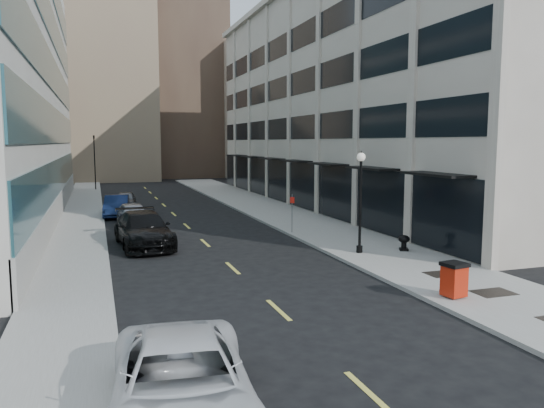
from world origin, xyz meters
TOP-DOWN VIEW (x-y plane):
  - ground at (0.00, 0.00)m, footprint 160.00×160.00m
  - sidewalk_right at (7.50, 20.00)m, footprint 5.00×80.00m
  - sidewalk_left at (-6.50, 20.00)m, footprint 3.00×80.00m
  - building_right at (16.94, 26.99)m, footprint 15.30×46.50m
  - skyline_tan_near at (-4.00, 68.00)m, footprint 14.00×18.00m
  - skyline_brown at (8.00, 72.00)m, footprint 12.00×16.00m
  - skyline_tan_far at (-14.00, 78.00)m, footprint 12.00×14.00m
  - skyline_stone at (18.00, 66.00)m, footprint 10.00×14.00m
  - grate_mid at (7.60, 1.00)m, footprint 1.40×1.00m
  - grate_far at (7.60, 3.80)m, footprint 1.40×1.00m
  - road_centerline at (0.00, 17.00)m, footprint 0.15×68.20m
  - traffic_signal at (-5.50, 48.00)m, footprint 0.66×0.66m
  - car_white_van at (-4.02, -4.00)m, footprint 3.27×6.05m
  - car_black_pickup at (-3.20, 14.00)m, footprint 2.95×6.32m
  - car_silver_sedan at (-3.26, 21.00)m, footprint 2.06×4.61m
  - car_blue_sedan at (-4.08, 25.95)m, footprint 2.07×4.82m
  - car_grey_sedan at (-3.20, 31.00)m, footprint 2.01×4.13m
  - trash_bin at (5.94, 1.00)m, footprint 0.84×0.88m
  - lamppost at (6.33, 8.53)m, footprint 0.40×0.40m
  - sign_post at (5.30, 14.88)m, footprint 0.25×0.14m
  - urn_planter at (8.60, 8.28)m, footprint 0.55×0.55m

SIDE VIEW (x-z plane):
  - ground at x=0.00m, z-range 0.00..0.00m
  - road_centerline at x=0.00m, z-range 0.00..0.01m
  - sidewalk_right at x=7.50m, z-range 0.00..0.15m
  - sidewalk_left at x=-6.50m, z-range 0.00..0.15m
  - grate_mid at x=7.60m, z-range 0.15..0.16m
  - grate_far at x=7.60m, z-range 0.15..0.16m
  - urn_planter at x=8.60m, z-range 0.23..0.99m
  - car_grey_sedan at x=-3.20m, z-range 0.00..1.36m
  - car_silver_sedan at x=-3.26m, z-range 0.00..1.54m
  - car_blue_sedan at x=-4.08m, z-range 0.00..1.54m
  - trash_bin at x=5.94m, z-range 0.20..1.39m
  - car_white_van at x=-4.02m, z-range 0.00..1.61m
  - car_black_pickup at x=-3.20m, z-range 0.00..1.78m
  - sign_post at x=5.30m, z-range 0.48..2.69m
  - lamppost at x=6.33m, z-range 0.57..5.41m
  - traffic_signal at x=-5.50m, z-range 2.23..9.21m
  - building_right at x=16.94m, z-range -0.13..18.12m
  - skyline_stone at x=18.00m, z-range 0.00..20.00m
  - skyline_tan_far at x=-14.00m, z-range 0.00..22.00m
  - skyline_tan_near at x=-4.00m, z-range 0.00..28.00m
  - skyline_brown at x=8.00m, z-range 0.00..34.00m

